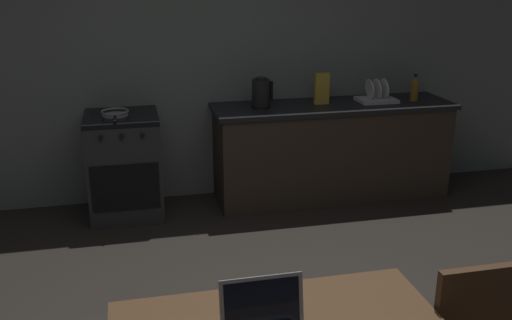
% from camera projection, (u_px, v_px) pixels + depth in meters
% --- Properties ---
extents(back_wall, '(6.40, 0.10, 2.60)m').
position_uv_depth(back_wall, '(222.00, 54.00, 5.07)').
color(back_wall, gray).
rests_on(back_wall, ground_plane).
extents(kitchen_counter, '(2.16, 0.64, 0.88)m').
position_uv_depth(kitchen_counter, '(331.00, 151.00, 5.21)').
color(kitchen_counter, '#382D23').
rests_on(kitchen_counter, ground_plane).
extents(stove_oven, '(0.60, 0.62, 0.88)m').
position_uv_depth(stove_oven, '(125.00, 165.00, 4.83)').
color(stove_oven, '#2D2D30').
rests_on(stove_oven, ground_plane).
extents(electric_kettle, '(0.19, 0.17, 0.26)m').
position_uv_depth(electric_kettle, '(261.00, 93.00, 4.89)').
color(electric_kettle, black).
rests_on(electric_kettle, kitchen_counter).
extents(bottle, '(0.07, 0.07, 0.24)m').
position_uv_depth(bottle, '(415.00, 89.00, 5.15)').
color(bottle, '#8C601E').
rests_on(bottle, kitchen_counter).
extents(frying_pan, '(0.23, 0.40, 0.05)m').
position_uv_depth(frying_pan, '(115.00, 113.00, 4.64)').
color(frying_pan, gray).
rests_on(frying_pan, stove_oven).
extents(cereal_box, '(0.13, 0.05, 0.28)m').
position_uv_depth(cereal_box, '(322.00, 89.00, 5.02)').
color(cereal_box, gold).
rests_on(cereal_box, kitchen_counter).
extents(dish_rack, '(0.34, 0.26, 0.21)m').
position_uv_depth(dish_rack, '(376.00, 96.00, 5.14)').
color(dish_rack, silver).
rests_on(dish_rack, kitchen_counter).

